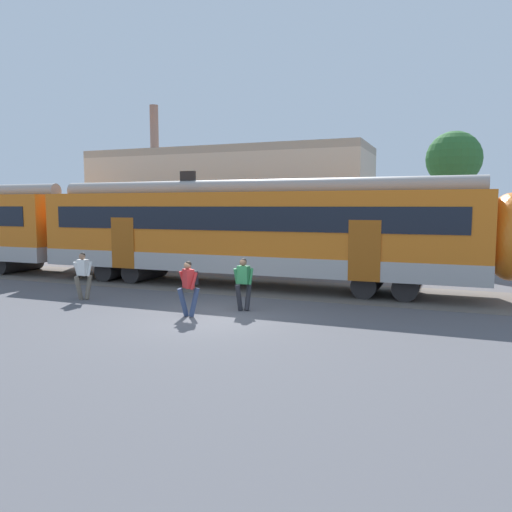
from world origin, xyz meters
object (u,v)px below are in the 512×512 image
object	(u,v)px
pedestrian_white	(83,273)
pedestrian_red	(189,284)
pedestrian_green	(243,280)
commuter_train	(79,228)

from	to	relation	value
pedestrian_white	pedestrian_red	distance (m)	4.85
pedestrian_green	pedestrian_white	bearing A→B (deg)	-176.64
commuter_train	pedestrian_green	size ratio (longest dim) A/B	22.83
pedestrian_white	pedestrian_red	xyz separation A→B (m)	(4.75, -0.98, 0.03)
pedestrian_green	commuter_train	bearing A→B (deg)	156.51
commuter_train	pedestrian_red	size ratio (longest dim) A/B	22.83
pedestrian_red	pedestrian_green	world-z (taller)	same
commuter_train	pedestrian_red	xyz separation A→B (m)	(9.04, -5.77, -1.26)
commuter_train	pedestrian_white	world-z (taller)	commuter_train
pedestrian_red	pedestrian_green	size ratio (longest dim) A/B	1.00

